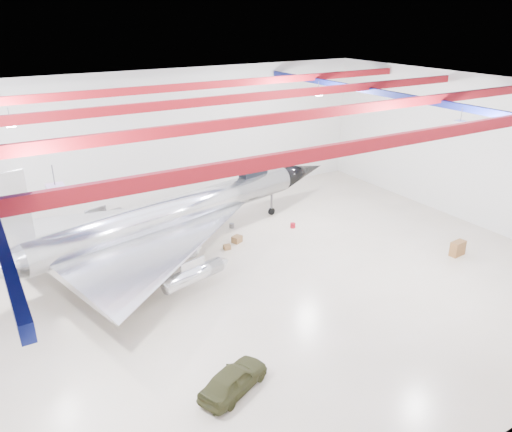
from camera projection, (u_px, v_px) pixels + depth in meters
floor at (238, 286)px, 29.51m from camera, size 40.00×40.00×0.00m
wall_back at (145, 142)px, 39.32m from camera, size 40.00×0.00×40.00m
wall_right at (473, 151)px, 36.93m from camera, size 0.00×30.00×30.00m
ceiling at (235, 98)px, 25.33m from camera, size 40.00×40.00×0.00m
ceiling_structure at (235, 111)px, 25.58m from camera, size 39.50×29.50×1.08m
jet_aircraft at (176, 216)px, 33.03m from camera, size 27.90×19.43×7.71m
jeep at (233, 379)px, 21.16m from camera, size 3.80×2.71×1.20m
desk at (458, 248)px, 33.08m from camera, size 1.13×0.64×1.00m
crate_ply at (172, 260)px, 32.22m from camera, size 0.53×0.44×0.35m
toolbox_red at (182, 228)px, 37.12m from camera, size 0.54×0.49×0.31m
parts_bin at (237, 239)px, 35.04m from camera, size 0.82×0.75×0.47m
crate_small at (101, 251)px, 33.46m from camera, size 0.49×0.44×0.29m
tool_chest at (293, 225)px, 37.43m from camera, size 0.51×0.51×0.36m
oil_barrel at (227, 247)px, 34.03m from camera, size 0.51×0.43×0.33m
spares_box at (232, 226)px, 37.43m from camera, size 0.46×0.46×0.33m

